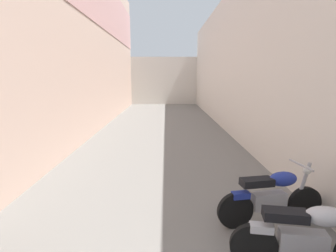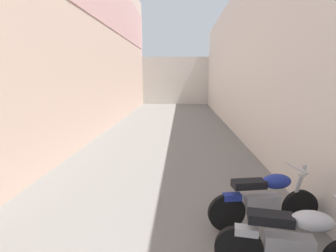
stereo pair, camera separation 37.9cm
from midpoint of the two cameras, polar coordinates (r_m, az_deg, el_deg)
ground_plane at (r=9.75m, az=0.63°, el=-3.81°), size 40.10×40.10×0.00m
building_left at (r=12.03m, az=-14.43°, el=18.87°), size 0.45×24.10×8.35m
building_right at (r=11.76m, az=16.51°, el=13.09°), size 0.45×24.10×6.05m
building_far_end at (r=24.49m, az=2.03°, el=9.69°), size 8.71×2.00×4.08m
motorcycle_third at (r=3.83m, az=28.24°, el=-20.92°), size 1.84×0.58×1.04m
motorcycle_fourth at (r=4.75m, az=22.35°, el=-14.17°), size 1.84×0.58×1.04m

